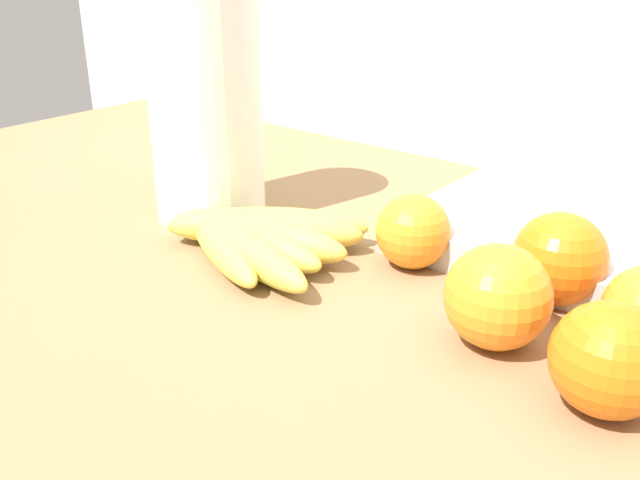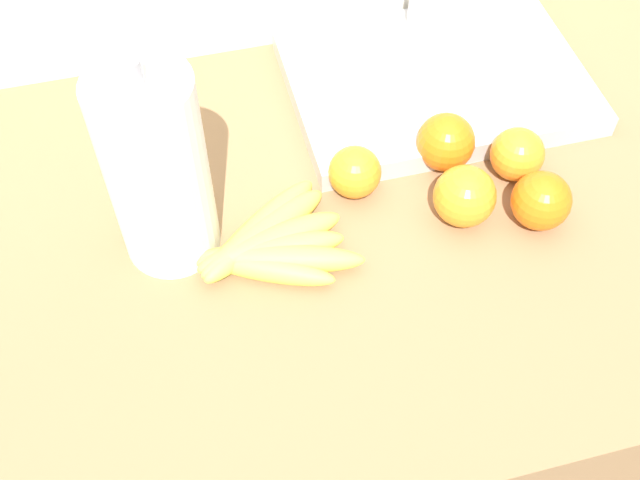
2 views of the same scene
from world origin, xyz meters
TOP-DOWN VIEW (x-y plane):
  - wall_back at (0.00, 0.41)m, footprint 2.01×0.06m
  - banana_bunch at (-0.13, -0.03)m, footprint 0.22×0.19m
  - orange_front at (0.01, 0.05)m, footprint 0.07×0.07m
  - orange_back_left at (0.23, -0.06)m, footprint 0.08×0.08m
  - orange_back_right at (0.14, -0.03)m, footprint 0.08×0.08m
  - orange_right at (0.14, 0.07)m, footprint 0.08×0.08m
  - paper_towel_roll at (-0.24, 0.03)m, footprint 0.12×0.12m

SIDE VIEW (x-z plane):
  - wall_back at x=0.00m, z-range 0.00..1.30m
  - banana_bunch at x=-0.13m, z-range 0.92..0.96m
  - orange_front at x=0.01m, z-range 0.92..0.99m
  - orange_back_left at x=0.23m, z-range 0.92..1.00m
  - orange_right at x=0.14m, z-range 0.92..1.00m
  - orange_back_right at x=0.14m, z-range 0.92..1.00m
  - paper_towel_roll at x=-0.24m, z-range 0.91..1.21m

